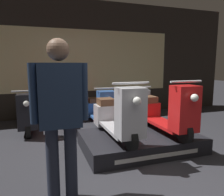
{
  "coord_description": "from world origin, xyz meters",
  "views": [
    {
      "loc": [
        -1.27,
        -2.24,
        1.43
      ],
      "look_at": [
        0.14,
        1.92,
        0.77
      ],
      "focal_mm": 35.0,
      "sensor_mm": 36.0,
      "label": 1
    }
  ],
  "objects_px": {
    "scooter_display_left": "(117,116)",
    "scooter_backrow_3": "(131,107)",
    "scooter_backrow_0": "(29,114)",
    "scooter_backrow_1": "(66,112)",
    "person_left_browsing": "(60,109)",
    "scooter_display_right": "(165,112)",
    "scooter_backrow_2": "(100,109)"
  },
  "relations": [
    {
      "from": "scooter_backrow_1",
      "to": "person_left_browsing",
      "type": "relative_size",
      "value": 0.95
    },
    {
      "from": "scooter_display_right",
      "to": "person_left_browsing",
      "type": "bearing_deg",
      "value": -151.73
    },
    {
      "from": "scooter_display_left",
      "to": "scooter_backrow_1",
      "type": "relative_size",
      "value": 1.0
    },
    {
      "from": "scooter_backrow_2",
      "to": "person_left_browsing",
      "type": "relative_size",
      "value": 0.95
    },
    {
      "from": "scooter_display_left",
      "to": "scooter_backrow_1",
      "type": "bearing_deg",
      "value": 108.54
    },
    {
      "from": "scooter_backrow_0",
      "to": "person_left_browsing",
      "type": "xyz_separation_m",
      "value": [
        0.42,
        -2.79,
        0.62
      ]
    },
    {
      "from": "scooter_backrow_1",
      "to": "person_left_browsing",
      "type": "xyz_separation_m",
      "value": [
        -0.38,
        -2.79,
        0.62
      ]
    },
    {
      "from": "scooter_display_left",
      "to": "person_left_browsing",
      "type": "distance_m",
      "value": 1.45
    },
    {
      "from": "scooter_backrow_3",
      "to": "scooter_backrow_2",
      "type": "bearing_deg",
      "value": 180.0
    },
    {
      "from": "scooter_backrow_0",
      "to": "scooter_backrow_2",
      "type": "xyz_separation_m",
      "value": [
        1.61,
        0.0,
        0.0
      ]
    },
    {
      "from": "scooter_display_right",
      "to": "scooter_backrow_3",
      "type": "bearing_deg",
      "value": 85.7
    },
    {
      "from": "scooter_display_right",
      "to": "scooter_display_left",
      "type": "bearing_deg",
      "value": 180.0
    },
    {
      "from": "scooter_display_left",
      "to": "scooter_backrow_0",
      "type": "relative_size",
      "value": 1.0
    },
    {
      "from": "scooter_display_left",
      "to": "scooter_backrow_1",
      "type": "height_order",
      "value": "scooter_display_left"
    },
    {
      "from": "scooter_backrow_0",
      "to": "scooter_display_right",
      "type": "bearing_deg",
      "value": -37.98
    },
    {
      "from": "scooter_backrow_2",
      "to": "scooter_display_right",
      "type": "bearing_deg",
      "value": -69.35
    },
    {
      "from": "scooter_backrow_0",
      "to": "scooter_display_left",
      "type": "bearing_deg",
      "value": -51.78
    },
    {
      "from": "scooter_display_right",
      "to": "scooter_backrow_2",
      "type": "distance_m",
      "value": 1.92
    },
    {
      "from": "scooter_backrow_1",
      "to": "person_left_browsing",
      "type": "distance_m",
      "value": 2.88
    },
    {
      "from": "scooter_backrow_0",
      "to": "scooter_backrow_3",
      "type": "relative_size",
      "value": 1.0
    },
    {
      "from": "scooter_backrow_2",
      "to": "scooter_backrow_3",
      "type": "distance_m",
      "value": 0.81
    },
    {
      "from": "scooter_backrow_2",
      "to": "scooter_backrow_1",
      "type": "bearing_deg",
      "value": 180.0
    },
    {
      "from": "scooter_display_left",
      "to": "person_left_browsing",
      "type": "bearing_deg",
      "value": -134.41
    },
    {
      "from": "scooter_display_right",
      "to": "person_left_browsing",
      "type": "xyz_separation_m",
      "value": [
        -1.86,
        -1.0,
        0.37
      ]
    },
    {
      "from": "scooter_display_right",
      "to": "scooter_backrow_0",
      "type": "relative_size",
      "value": 1.0
    },
    {
      "from": "scooter_backrow_0",
      "to": "scooter_backrow_2",
      "type": "bearing_deg",
      "value": 0.0
    },
    {
      "from": "scooter_backrow_0",
      "to": "scooter_backrow_1",
      "type": "height_order",
      "value": "same"
    },
    {
      "from": "scooter_backrow_2",
      "to": "scooter_backrow_3",
      "type": "bearing_deg",
      "value": 0.0
    },
    {
      "from": "scooter_display_left",
      "to": "scooter_display_right",
      "type": "distance_m",
      "value": 0.88
    },
    {
      "from": "scooter_backrow_1",
      "to": "person_left_browsing",
      "type": "height_order",
      "value": "person_left_browsing"
    },
    {
      "from": "scooter_backrow_0",
      "to": "person_left_browsing",
      "type": "height_order",
      "value": "person_left_browsing"
    },
    {
      "from": "scooter_display_left",
      "to": "scooter_backrow_3",
      "type": "relative_size",
      "value": 1.0
    }
  ]
}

